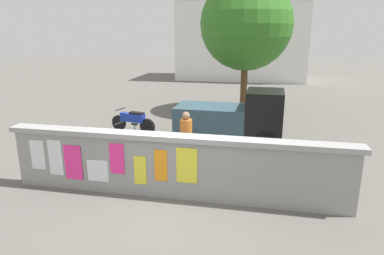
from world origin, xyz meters
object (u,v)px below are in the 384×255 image
at_px(motorcycle, 134,121).
at_px(bicycle_near, 131,141).
at_px(auto_rickshaw_truck, 235,117).
at_px(bicycle_far, 293,161).
at_px(tree_roadside, 246,24).
at_px(person_walking, 186,134).

distance_m(motorcycle, bicycle_near, 2.18).
xyz_separation_m(auto_rickshaw_truck, bicycle_near, (-3.12, -1.64, -0.54)).
bearing_deg(bicycle_far, tree_roadside, 103.68).
bearing_deg(tree_roadside, auto_rickshaw_truck, -89.88).
relative_size(auto_rickshaw_truck, bicycle_far, 2.15).
relative_size(auto_rickshaw_truck, motorcycle, 1.94).
distance_m(bicycle_near, bicycle_far, 5.00).
bearing_deg(bicycle_near, person_walking, -24.89).
height_order(bicycle_near, bicycle_far, same).
bearing_deg(bicycle_near, motorcycle, 109.00).
xyz_separation_m(auto_rickshaw_truck, bicycle_far, (1.81, -2.45, -0.54)).
bearing_deg(tree_roadside, bicycle_near, -114.98).
relative_size(bicycle_far, person_walking, 1.04).
relative_size(auto_rickshaw_truck, bicycle_near, 2.18).
relative_size(bicycle_far, tree_roadside, 0.28).
bearing_deg(bicycle_far, motorcycle, 153.03).
relative_size(person_walking, tree_roadside, 0.26).
relative_size(motorcycle, bicycle_far, 1.11).
height_order(person_walking, tree_roadside, tree_roadside).
relative_size(auto_rickshaw_truck, tree_roadside, 0.59).
bearing_deg(bicycle_far, bicycle_near, 170.66).
xyz_separation_m(person_walking, tree_roadside, (1.11, 7.61, 3.03)).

